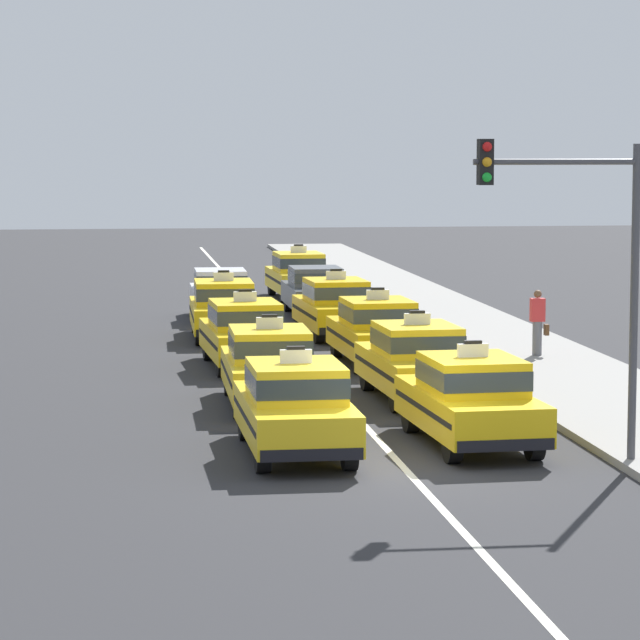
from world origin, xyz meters
name	(u,v)px	position (x,y,z in m)	size (l,w,h in m)	color
ground_plane	(405,469)	(0.00, 0.00, 0.00)	(160.00, 160.00, 0.00)	#2B2B2D
lane_stripe_left_right	(280,333)	(0.00, 20.00, 0.00)	(0.14, 80.00, 0.01)	silver
sidewalk_curb	(509,349)	(5.60, 15.00, 0.07)	(4.00, 90.00, 0.15)	gray
taxi_left_nearest	(295,406)	(-1.70, 1.49, 0.88)	(1.85, 4.57, 1.96)	black
taxi_left_second	(269,365)	(-1.62, 6.87, 0.88)	(1.89, 4.59, 1.96)	black
taxi_left_third	(245,333)	(-1.64, 12.83, 0.88)	(2.00, 4.63, 1.96)	black
taxi_left_fourth	(224,308)	(-1.72, 18.90, 0.88)	(1.91, 4.60, 1.96)	black
sedan_left_fifth	(220,293)	(-1.46, 24.07, 0.85)	(1.82, 4.32, 1.58)	black
taxi_right_nearest	(471,399)	(1.57, 1.90, 0.88)	(2.03, 4.64, 1.96)	black
taxi_right_second	(416,360)	(1.58, 7.25, 0.88)	(1.99, 4.63, 1.96)	black
taxi_right_third	(377,330)	(1.67, 12.89, 0.88)	(1.96, 4.61, 1.96)	black
taxi_right_fourth	(335,306)	(1.49, 18.99, 0.88)	(1.99, 4.63, 1.96)	black
sedan_right_fifth	(315,290)	(1.65, 24.71, 0.85)	(1.78, 4.31, 1.58)	black
taxi_right_sixth	(298,274)	(1.78, 30.50, 0.88)	(1.96, 4.61, 1.96)	black
pedestrian_near_crosswalk	(538,323)	(5.86, 13.11, 0.99)	(0.47, 0.24, 1.67)	slate
traffic_light_pole	(580,244)	(2.89, -0.39, 3.82)	(2.87, 0.33, 5.58)	#47474C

